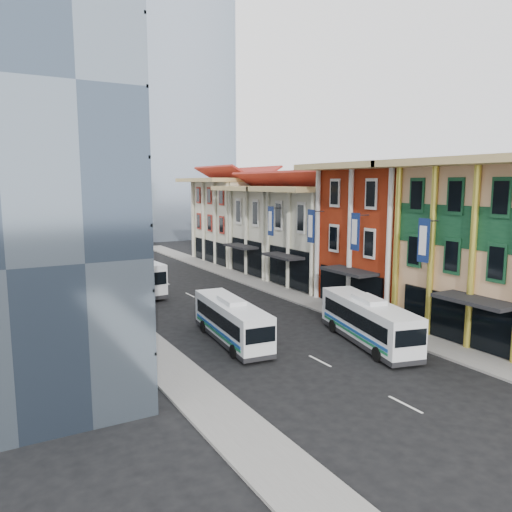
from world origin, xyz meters
TOP-DOWN VIEW (x-y plane):
  - ground at (0.00, 0.00)m, footprint 200.00×200.00m
  - sidewalk_right at (8.50, 22.00)m, footprint 3.00×90.00m
  - sidewalk_left at (-8.50, 22.00)m, footprint 3.00×90.00m
  - shophouse_red at (14.00, 17.00)m, footprint 8.00×10.00m
  - shophouse_cream_near at (14.00, 26.50)m, footprint 8.00×9.00m
  - shophouse_cream_mid at (14.00, 35.50)m, footprint 8.00×9.00m
  - shophouse_cream_far at (14.00, 46.00)m, footprint 8.00×12.00m
  - bus_left_near at (-3.01, 14.10)m, footprint 3.20×9.84m
  - bus_left_far at (-4.44, 33.45)m, footprint 3.57×11.95m
  - bus_right at (4.89, 9.16)m, footprint 4.72×10.48m

SIDE VIEW (x-z plane):
  - ground at x=0.00m, z-range 0.00..0.00m
  - sidewalk_right at x=8.50m, z-range 0.00..0.15m
  - sidewalk_left at x=-8.50m, z-range 0.00..0.15m
  - bus_left_near at x=-3.01m, z-range 0.00..3.10m
  - bus_right at x=4.89m, z-range 0.00..3.27m
  - bus_left_far at x=-4.44m, z-range 0.00..3.78m
  - shophouse_cream_near at x=14.00m, z-range 0.00..10.00m
  - shophouse_cream_mid at x=14.00m, z-range 0.00..10.00m
  - shophouse_cream_far at x=14.00m, z-range 0.00..11.00m
  - shophouse_red at x=14.00m, z-range 0.00..12.00m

